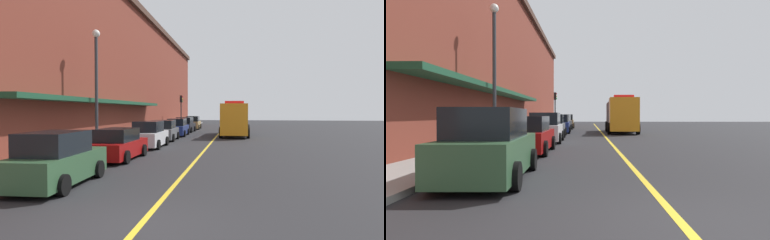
{
  "view_description": "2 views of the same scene",
  "coord_description": "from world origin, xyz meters",
  "views": [
    {
      "loc": [
        2.11,
        -7.01,
        2.49
      ],
      "look_at": [
        -2.04,
        23.01,
        1.64
      ],
      "focal_mm": 31.62,
      "sensor_mm": 36.0,
      "label": 1
    },
    {
      "loc": [
        -1.43,
        -4.9,
        1.62
      ],
      "look_at": [
        -2.18,
        25.07,
        1.2
      ],
      "focal_mm": 31.2,
      "sensor_mm": 36.0,
      "label": 2
    }
  ],
  "objects": [
    {
      "name": "parked_car_2",
      "position": [
        -3.87,
        15.13,
        0.83
      ],
      "size": [
        2.05,
        4.3,
        1.78
      ],
      "rotation": [
        0.0,
        0.0,
        1.58
      ],
      "color": "silver",
      "rests_on": "ground"
    },
    {
      "name": "parked_car_5",
      "position": [
        -4.03,
        31.59,
        0.8
      ],
      "size": [
        2.11,
        4.39,
        1.71
      ],
      "rotation": [
        0.0,
        0.0,
        1.55
      ],
      "color": "black",
      "rests_on": "ground"
    },
    {
      "name": "parked_car_6",
      "position": [
        -3.97,
        37.94,
        0.82
      ],
      "size": [
        2.1,
        4.94,
        1.75
      ],
      "rotation": [
        0.0,
        0.0,
        1.6
      ],
      "color": "#A5844C",
      "rests_on": "ground"
    },
    {
      "name": "sidewalk_left",
      "position": [
        -6.2,
        25.0,
        0.07
      ],
      "size": [
        2.4,
        70.0,
        0.15
      ],
      "primitive_type": "cube",
      "color": "gray",
      "rests_on": "ground"
    },
    {
      "name": "ground_plane",
      "position": [
        0.0,
        25.0,
        0.0
      ],
      "size": [
        112.0,
        112.0,
        0.0
      ],
      "primitive_type": "plane",
      "color": "#232326"
    },
    {
      "name": "parked_car_3",
      "position": [
        -4.04,
        20.52,
        0.8
      ],
      "size": [
        2.2,
        4.22,
        1.7
      ],
      "rotation": [
        0.0,
        0.0,
        1.6
      ],
      "color": "#595B60",
      "rests_on": "ground"
    },
    {
      "name": "parked_car_0",
      "position": [
        -3.85,
        3.42,
        0.84
      ],
      "size": [
        2.05,
        4.43,
        1.8
      ],
      "rotation": [
        0.0,
        0.0,
        1.6
      ],
      "color": "#2D5133",
      "rests_on": "ground"
    },
    {
      "name": "lane_center_stripe",
      "position": [
        0.0,
        25.0,
        0.0
      ],
      "size": [
        0.16,
        70.0,
        0.01
      ],
      "primitive_type": "cube",
      "color": "gold",
      "rests_on": "ground"
    },
    {
      "name": "parking_meter_0",
      "position": [
        -5.35,
        10.73,
        1.06
      ],
      "size": [
        0.14,
        0.18,
        1.33
      ],
      "color": "#4C4C51",
      "rests_on": "sidewalk_left"
    },
    {
      "name": "parked_car_1",
      "position": [
        -3.93,
        9.4,
        0.75
      ],
      "size": [
        2.02,
        4.55,
        1.59
      ],
      "rotation": [
        0.0,
        0.0,
        1.56
      ],
      "color": "maroon",
      "rests_on": "ground"
    },
    {
      "name": "utility_truck",
      "position": [
        1.82,
        26.59,
        1.6
      ],
      "size": [
        2.92,
        8.89,
        3.35
      ],
      "rotation": [
        0.0,
        0.0,
        -1.6
      ],
      "color": "orange",
      "rests_on": "ground"
    },
    {
      "name": "parked_car_4",
      "position": [
        -3.88,
        25.72,
        0.8
      ],
      "size": [
        2.08,
        4.8,
        1.7
      ],
      "rotation": [
        0.0,
        0.0,
        1.6
      ],
      "color": "navy",
      "rests_on": "ground"
    },
    {
      "name": "street_lamp_left",
      "position": [
        -5.95,
        11.38,
        4.4
      ],
      "size": [
        0.44,
        0.44,
        6.94
      ],
      "color": "#33383D",
      "rests_on": "sidewalk_left"
    },
    {
      "name": "brick_building_left",
      "position": [
        -12.14,
        23.99,
        6.29
      ],
      "size": [
        10.67,
        64.0,
        12.56
      ],
      "color": "maroon",
      "rests_on": "ground"
    },
    {
      "name": "parking_meter_1",
      "position": [
        -5.35,
        37.19,
        1.06
      ],
      "size": [
        0.14,
        0.18,
        1.33
      ],
      "color": "#4C4C51",
      "rests_on": "sidewalk_left"
    },
    {
      "name": "parking_meter_2",
      "position": [
        -5.35,
        23.13,
        1.06
      ],
      "size": [
        0.14,
        0.18,
        1.33
      ],
      "color": "#4C4C51",
      "rests_on": "sidewalk_left"
    },
    {
      "name": "traffic_light_near",
      "position": [
        -5.29,
        36.22,
        3.16
      ],
      "size": [
        0.38,
        0.36,
        4.3
      ],
      "color": "#232326",
      "rests_on": "sidewalk_left"
    }
  ]
}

